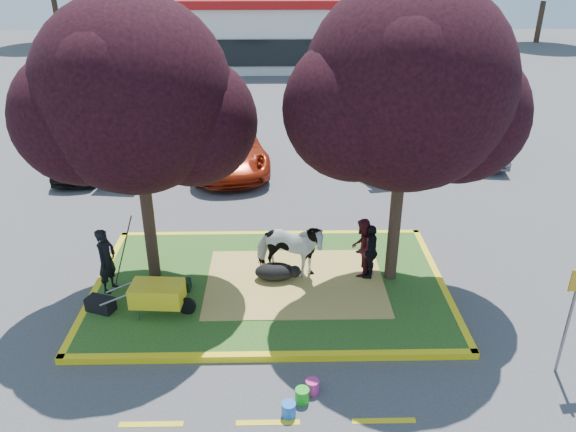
{
  "coord_description": "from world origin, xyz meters",
  "views": [
    {
      "loc": [
        0.21,
        -11.32,
        7.4
      ],
      "look_at": [
        0.44,
        0.5,
        1.66
      ],
      "focal_mm": 35.0,
      "sensor_mm": 36.0,
      "label": 1
    }
  ],
  "objects_px": {
    "calf": "(275,272)",
    "wheelbarrow": "(158,294)",
    "car_silver": "(136,151)",
    "bucket_blue": "(289,409)",
    "bucket_green": "(302,395)",
    "cow": "(289,249)",
    "bucket_pink": "(312,386)",
    "handler": "(107,260)",
    "sign_post": "(572,306)",
    "car_black": "(83,155)"
  },
  "relations": [
    {
      "from": "calf",
      "to": "wheelbarrow",
      "type": "distance_m",
      "value": 2.86
    },
    {
      "from": "car_silver",
      "to": "bucket_blue",
      "type": "bearing_deg",
      "value": 120.07
    },
    {
      "from": "wheelbarrow",
      "to": "bucket_green",
      "type": "distance_m",
      "value": 3.93
    },
    {
      "from": "cow",
      "to": "calf",
      "type": "xyz_separation_m",
      "value": [
        -0.34,
        -0.15,
        -0.52
      ]
    },
    {
      "from": "cow",
      "to": "car_silver",
      "type": "height_order",
      "value": "cow"
    },
    {
      "from": "wheelbarrow",
      "to": "bucket_pink",
      "type": "bearing_deg",
      "value": -31.57
    },
    {
      "from": "calf",
      "to": "bucket_pink",
      "type": "distance_m",
      "value": 3.7
    },
    {
      "from": "handler",
      "to": "bucket_green",
      "type": "height_order",
      "value": "handler"
    },
    {
      "from": "sign_post",
      "to": "bucket_green",
      "type": "relative_size",
      "value": 8.9
    },
    {
      "from": "handler",
      "to": "bucket_blue",
      "type": "xyz_separation_m",
      "value": [
        4.06,
        -3.82,
        -0.79
      ]
    },
    {
      "from": "handler",
      "to": "cow",
      "type": "bearing_deg",
      "value": -65.92
    },
    {
      "from": "bucket_pink",
      "to": "bucket_blue",
      "type": "xyz_separation_m",
      "value": [
        -0.44,
        -0.55,
        0.0
      ]
    },
    {
      "from": "handler",
      "to": "wheelbarrow",
      "type": "relative_size",
      "value": 0.78
    },
    {
      "from": "bucket_pink",
      "to": "car_black",
      "type": "height_order",
      "value": "car_black"
    },
    {
      "from": "wheelbarrow",
      "to": "bucket_green",
      "type": "bearing_deg",
      "value": -35.95
    },
    {
      "from": "calf",
      "to": "sign_post",
      "type": "bearing_deg",
      "value": -41.85
    },
    {
      "from": "handler",
      "to": "car_silver",
      "type": "height_order",
      "value": "handler"
    },
    {
      "from": "cow",
      "to": "car_silver",
      "type": "relative_size",
      "value": 0.41
    },
    {
      "from": "bucket_blue",
      "to": "handler",
      "type": "bearing_deg",
      "value": 136.78
    },
    {
      "from": "car_silver",
      "to": "calf",
      "type": "bearing_deg",
      "value": 129.1
    },
    {
      "from": "calf",
      "to": "bucket_blue",
      "type": "height_order",
      "value": "calf"
    },
    {
      "from": "cow",
      "to": "bucket_pink",
      "type": "xyz_separation_m",
      "value": [
        0.34,
        -3.78,
        -0.75
      ]
    },
    {
      "from": "car_black",
      "to": "bucket_green",
      "type": "bearing_deg",
      "value": -60.55
    },
    {
      "from": "calf",
      "to": "handler",
      "type": "bearing_deg",
      "value": 174.01
    },
    {
      "from": "bucket_pink",
      "to": "bucket_blue",
      "type": "bearing_deg",
      "value": -128.5
    },
    {
      "from": "cow",
      "to": "sign_post",
      "type": "distance_m",
      "value": 6.07
    },
    {
      "from": "sign_post",
      "to": "bucket_pink",
      "type": "height_order",
      "value": "sign_post"
    },
    {
      "from": "cow",
      "to": "bucket_blue",
      "type": "xyz_separation_m",
      "value": [
        -0.1,
        -4.34,
        -0.74
      ]
    },
    {
      "from": "car_black",
      "to": "bucket_blue",
      "type": "bearing_deg",
      "value": -62.16
    },
    {
      "from": "cow",
      "to": "car_black",
      "type": "relative_size",
      "value": 0.45
    },
    {
      "from": "calf",
      "to": "car_silver",
      "type": "height_order",
      "value": "car_silver"
    },
    {
      "from": "bucket_green",
      "to": "car_black",
      "type": "distance_m",
      "value": 13.57
    },
    {
      "from": "sign_post",
      "to": "car_black",
      "type": "bearing_deg",
      "value": 132.11
    },
    {
      "from": "car_black",
      "to": "car_silver",
      "type": "xyz_separation_m",
      "value": [
        1.84,
        0.29,
        0.03
      ]
    },
    {
      "from": "sign_post",
      "to": "car_silver",
      "type": "relative_size",
      "value": 0.59
    },
    {
      "from": "bucket_green",
      "to": "car_silver",
      "type": "xyz_separation_m",
      "value": [
        -5.5,
        11.69,
        0.55
      ]
    },
    {
      "from": "car_black",
      "to": "calf",
      "type": "bearing_deg",
      "value": -51.06
    },
    {
      "from": "handler",
      "to": "bucket_blue",
      "type": "bearing_deg",
      "value": -116.24
    },
    {
      "from": "bucket_green",
      "to": "car_silver",
      "type": "relative_size",
      "value": 0.07
    },
    {
      "from": "sign_post",
      "to": "bucket_pink",
      "type": "relative_size",
      "value": 9.19
    },
    {
      "from": "handler",
      "to": "bucket_green",
      "type": "relative_size",
      "value": 5.65
    },
    {
      "from": "bucket_pink",
      "to": "bucket_blue",
      "type": "distance_m",
      "value": 0.71
    },
    {
      "from": "handler",
      "to": "car_silver",
      "type": "relative_size",
      "value": 0.37
    },
    {
      "from": "wheelbarrow",
      "to": "car_silver",
      "type": "relative_size",
      "value": 0.48
    },
    {
      "from": "cow",
      "to": "car_black",
      "type": "bearing_deg",
      "value": 59.84
    },
    {
      "from": "cow",
      "to": "handler",
      "type": "distance_m",
      "value": 4.2
    },
    {
      "from": "bucket_green",
      "to": "bucket_pink",
      "type": "xyz_separation_m",
      "value": [
        0.19,
        0.23,
        -0.0
      ]
    },
    {
      "from": "calf",
      "to": "handler",
      "type": "relative_size",
      "value": 0.62
    },
    {
      "from": "handler",
      "to": "bucket_pink",
      "type": "distance_m",
      "value": 5.62
    },
    {
      "from": "sign_post",
      "to": "bucket_pink",
      "type": "xyz_separation_m",
      "value": [
        -4.71,
        -0.47,
        -1.38
      ]
    }
  ]
}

